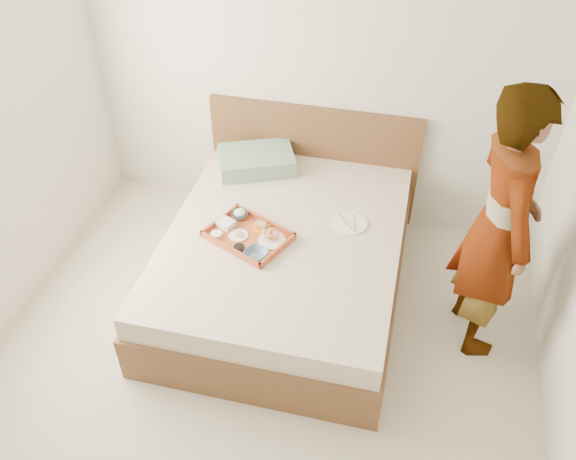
{
  "coord_description": "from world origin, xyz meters",
  "views": [
    {
      "loc": [
        0.73,
        -1.94,
        3.16
      ],
      "look_at": [
        0.05,
        0.9,
        0.65
      ],
      "focal_mm": 37.28,
      "sensor_mm": 36.0,
      "label": 1
    }
  ],
  "objects_px": {
    "tray": "(248,235)",
    "person": "(499,227)",
    "dinner_plate": "(349,223)",
    "bed": "(284,262)"
  },
  "relations": [
    {
      "from": "bed",
      "to": "person",
      "type": "xyz_separation_m",
      "value": [
        1.31,
        -0.08,
        0.64
      ]
    },
    {
      "from": "person",
      "to": "dinner_plate",
      "type": "bearing_deg",
      "value": 57.57
    },
    {
      "from": "dinner_plate",
      "to": "person",
      "type": "bearing_deg",
      "value": -17.22
    },
    {
      "from": "dinner_plate",
      "to": "person",
      "type": "xyz_separation_m",
      "value": [
        0.9,
        -0.28,
        0.37
      ]
    },
    {
      "from": "bed",
      "to": "dinner_plate",
      "type": "distance_m",
      "value": 0.53
    },
    {
      "from": "tray",
      "to": "dinner_plate",
      "type": "distance_m",
      "value": 0.7
    },
    {
      "from": "tray",
      "to": "person",
      "type": "height_order",
      "value": "person"
    },
    {
      "from": "tray",
      "to": "dinner_plate",
      "type": "relative_size",
      "value": 2.11
    },
    {
      "from": "dinner_plate",
      "to": "person",
      "type": "relative_size",
      "value": 0.14
    },
    {
      "from": "bed",
      "to": "person",
      "type": "bearing_deg",
      "value": -3.49
    }
  ]
}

